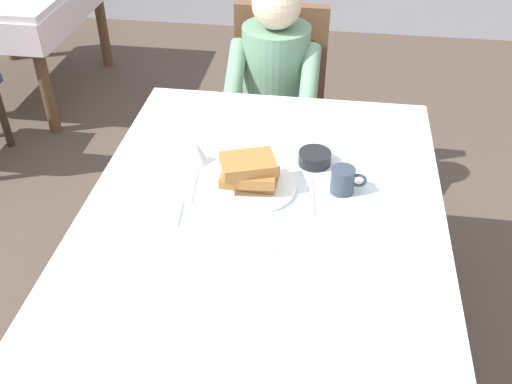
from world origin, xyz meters
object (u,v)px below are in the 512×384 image
(chair_diner, at_px, (278,93))
(fork_left_of_plate, at_px, (193,186))
(dining_table_main, at_px, (262,235))
(background_table_far, at_px, (10,0))
(knife_right_of_plate, at_px, (312,196))
(spoon_near_edge, at_px, (247,253))
(diner_person, at_px, (275,82))
(breakfast_stack, at_px, (249,171))
(bowl_butter, at_px, (315,158))
(syrup_pitcher, at_px, (197,152))
(plate_breakfast, at_px, (253,186))
(cup_coffee, at_px, (343,180))

(chair_diner, xyz_separation_m, fork_left_of_plate, (-0.16, -1.07, 0.21))
(dining_table_main, relative_size, background_table_far, 1.36)
(knife_right_of_plate, height_order, spoon_near_edge, same)
(diner_person, xyz_separation_m, breakfast_stack, (0.02, -0.89, 0.14))
(bowl_butter, xyz_separation_m, spoon_near_edge, (-0.16, -0.47, -0.02))
(syrup_pitcher, distance_m, knife_right_of_plate, 0.42)
(diner_person, relative_size, plate_breakfast, 4.00)
(breakfast_stack, relative_size, spoon_near_edge, 1.31)
(cup_coffee, bearing_deg, fork_left_of_plate, -175.01)
(diner_person, relative_size, cup_coffee, 9.91)
(spoon_near_edge, distance_m, background_table_far, 2.83)
(knife_right_of_plate, bearing_deg, bowl_butter, -4.76)
(plate_breakfast, height_order, syrup_pitcher, syrup_pitcher)
(chair_diner, xyz_separation_m, breakfast_stack, (0.02, -1.05, 0.28))
(dining_table_main, distance_m, bowl_butter, 0.34)
(breakfast_stack, height_order, cup_coffee, breakfast_stack)
(breakfast_stack, distance_m, background_table_far, 2.58)
(bowl_butter, bearing_deg, knife_right_of_plate, -89.00)
(plate_breakfast, height_order, breakfast_stack, breakfast_stack)
(knife_right_of_plate, bearing_deg, fork_left_of_plate, 84.24)
(fork_left_of_plate, height_order, knife_right_of_plate, same)
(breakfast_stack, distance_m, bowl_butter, 0.26)
(plate_breakfast, bearing_deg, chair_diner, 91.73)
(dining_table_main, distance_m, breakfast_stack, 0.20)
(background_table_far, bearing_deg, plate_breakfast, -46.06)
(plate_breakfast, bearing_deg, fork_left_of_plate, -173.99)
(knife_right_of_plate, relative_size, spoon_near_edge, 1.33)
(syrup_pitcher, height_order, fork_left_of_plate, syrup_pitcher)
(chair_diner, xyz_separation_m, knife_right_of_plate, (0.22, -1.07, 0.21))
(breakfast_stack, bearing_deg, fork_left_of_plate, -174.65)
(diner_person, relative_size, background_table_far, 1.00)
(cup_coffee, height_order, spoon_near_edge, cup_coffee)
(cup_coffee, distance_m, background_table_far, 2.77)
(knife_right_of_plate, bearing_deg, dining_table_main, 120.19)
(dining_table_main, bearing_deg, fork_left_of_plate, 156.29)
(cup_coffee, xyz_separation_m, syrup_pitcher, (-0.49, 0.10, -0.01))
(diner_person, bearing_deg, knife_right_of_plate, 103.69)
(breakfast_stack, bearing_deg, knife_right_of_plate, -4.86)
(dining_table_main, distance_m, plate_breakfast, 0.16)
(cup_coffee, relative_size, spoon_near_edge, 0.75)
(dining_table_main, xyz_separation_m, chair_diner, (-0.08, 1.17, -0.12))
(syrup_pitcher, xyz_separation_m, knife_right_of_plate, (0.40, -0.14, -0.04))
(chair_diner, relative_size, breakfast_stack, 4.72)
(diner_person, bearing_deg, chair_diner, -90.00)
(cup_coffee, bearing_deg, background_table_far, 138.49)
(plate_breakfast, distance_m, spoon_near_edge, 0.31)
(diner_person, bearing_deg, fork_left_of_plate, 80.12)
(diner_person, xyz_separation_m, plate_breakfast, (0.03, -0.89, 0.08))
(plate_breakfast, xyz_separation_m, fork_left_of_plate, (-0.19, -0.02, -0.01))
(chair_diner, height_order, background_table_far, chair_diner)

